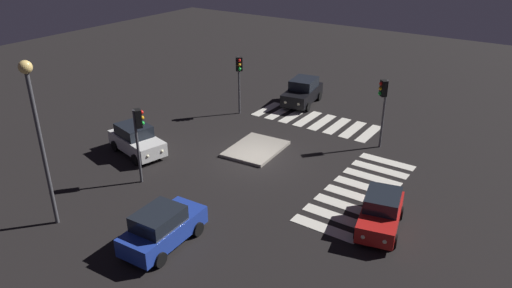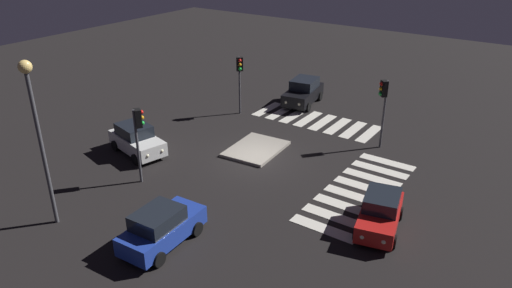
{
  "view_description": "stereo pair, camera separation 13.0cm",
  "coord_description": "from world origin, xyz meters",
  "px_view_note": "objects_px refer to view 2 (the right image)",
  "views": [
    {
      "loc": [
        -20.72,
        -14.13,
        12.64
      ],
      "look_at": [
        0.0,
        0.0,
        1.0
      ],
      "focal_mm": 33.55,
      "sensor_mm": 36.0,
      "label": 1
    },
    {
      "loc": [
        -20.65,
        -14.24,
        12.64
      ],
      "look_at": [
        0.0,
        0.0,
        1.0
      ],
      "focal_mm": 33.55,
      "sensor_mm": 36.0,
      "label": 2
    }
  ],
  "objects_px": {
    "traffic_island": "(256,149)",
    "street_lamp": "(35,117)",
    "traffic_light_west": "(138,128)",
    "car_white": "(137,140)",
    "car_red": "(380,212)",
    "traffic_light_north": "(240,71)",
    "car_black": "(303,92)",
    "traffic_light_east": "(383,97)",
    "car_blue": "(162,227)"
  },
  "relations": [
    {
      "from": "car_black",
      "to": "traffic_light_east",
      "type": "distance_m",
      "value": 9.11
    },
    {
      "from": "car_blue",
      "to": "traffic_light_west",
      "type": "height_order",
      "value": "traffic_light_west"
    },
    {
      "from": "car_blue",
      "to": "traffic_light_north",
      "type": "height_order",
      "value": "traffic_light_north"
    },
    {
      "from": "traffic_island",
      "to": "car_blue",
      "type": "height_order",
      "value": "car_blue"
    },
    {
      "from": "traffic_light_north",
      "to": "car_white",
      "type": "bearing_deg",
      "value": -51.73
    },
    {
      "from": "traffic_light_west",
      "to": "car_black",
      "type": "bearing_deg",
      "value": 28.42
    },
    {
      "from": "traffic_island",
      "to": "traffic_light_east",
      "type": "distance_m",
      "value": 8.18
    },
    {
      "from": "traffic_island",
      "to": "traffic_light_north",
      "type": "distance_m",
      "value": 6.95
    },
    {
      "from": "traffic_island",
      "to": "traffic_light_north",
      "type": "bearing_deg",
      "value": 45.16
    },
    {
      "from": "car_white",
      "to": "traffic_light_north",
      "type": "bearing_deg",
      "value": 95.32
    },
    {
      "from": "traffic_light_north",
      "to": "street_lamp",
      "type": "relative_size",
      "value": 0.55
    },
    {
      "from": "traffic_island",
      "to": "traffic_light_west",
      "type": "distance_m",
      "value": 7.75
    },
    {
      "from": "traffic_light_north",
      "to": "street_lamp",
      "type": "bearing_deg",
      "value": -39.22
    },
    {
      "from": "traffic_island",
      "to": "street_lamp",
      "type": "relative_size",
      "value": 0.52
    },
    {
      "from": "car_blue",
      "to": "traffic_light_west",
      "type": "bearing_deg",
      "value": 51.33
    },
    {
      "from": "traffic_island",
      "to": "street_lamp",
      "type": "distance_m",
      "value": 13.09
    },
    {
      "from": "car_blue",
      "to": "traffic_island",
      "type": "bearing_deg",
      "value": 8.34
    },
    {
      "from": "car_black",
      "to": "traffic_light_east",
      "type": "relative_size",
      "value": 1.07
    },
    {
      "from": "traffic_island",
      "to": "street_lamp",
      "type": "xyz_separation_m",
      "value": [
        -11.59,
        3.24,
        5.15
      ]
    },
    {
      "from": "car_white",
      "to": "car_red",
      "type": "bearing_deg",
      "value": 16.61
    },
    {
      "from": "traffic_light_west",
      "to": "car_red",
      "type": "bearing_deg",
      "value": -43.7
    },
    {
      "from": "car_red",
      "to": "traffic_light_north",
      "type": "relative_size",
      "value": 0.97
    },
    {
      "from": "car_white",
      "to": "traffic_light_east",
      "type": "height_order",
      "value": "traffic_light_east"
    },
    {
      "from": "car_red",
      "to": "traffic_light_north",
      "type": "height_order",
      "value": "traffic_light_north"
    },
    {
      "from": "car_black",
      "to": "car_blue",
      "type": "bearing_deg",
      "value": 2.25
    },
    {
      "from": "car_black",
      "to": "car_white",
      "type": "bearing_deg",
      "value": -25.62
    },
    {
      "from": "traffic_light_north",
      "to": "street_lamp",
      "type": "distance_m",
      "value": 16.15
    },
    {
      "from": "traffic_light_west",
      "to": "street_lamp",
      "type": "height_order",
      "value": "street_lamp"
    },
    {
      "from": "car_white",
      "to": "traffic_light_west",
      "type": "bearing_deg",
      "value": -23.94
    },
    {
      "from": "car_red",
      "to": "street_lamp",
      "type": "relative_size",
      "value": 0.53
    },
    {
      "from": "traffic_island",
      "to": "street_lamp",
      "type": "bearing_deg",
      "value": 164.36
    },
    {
      "from": "car_red",
      "to": "street_lamp",
      "type": "height_order",
      "value": "street_lamp"
    },
    {
      "from": "traffic_light_east",
      "to": "traffic_light_north",
      "type": "height_order",
      "value": "traffic_light_east"
    },
    {
      "from": "traffic_light_east",
      "to": "traffic_light_north",
      "type": "bearing_deg",
      "value": -45.8
    },
    {
      "from": "traffic_island",
      "to": "car_blue",
      "type": "xyz_separation_m",
      "value": [
        -10.01,
        -2.02,
        0.77
      ]
    },
    {
      "from": "car_black",
      "to": "traffic_light_north",
      "type": "relative_size",
      "value": 1.09
    },
    {
      "from": "traffic_island",
      "to": "car_white",
      "type": "distance_m",
      "value": 7.19
    },
    {
      "from": "car_blue",
      "to": "car_black",
      "type": "height_order",
      "value": "car_black"
    },
    {
      "from": "traffic_island",
      "to": "traffic_light_north",
      "type": "xyz_separation_m",
      "value": [
        4.39,
        4.41,
        3.1
      ]
    },
    {
      "from": "car_blue",
      "to": "car_white",
      "type": "xyz_separation_m",
      "value": [
        5.67,
        7.7,
        0.0
      ]
    },
    {
      "from": "car_black",
      "to": "street_lamp",
      "type": "relative_size",
      "value": 0.6
    },
    {
      "from": "car_red",
      "to": "car_black",
      "type": "distance_m",
      "value": 16.6
    },
    {
      "from": "car_blue",
      "to": "car_red",
      "type": "distance_m",
      "value": 9.68
    },
    {
      "from": "car_black",
      "to": "street_lamp",
      "type": "distance_m",
      "value": 20.97
    },
    {
      "from": "car_red",
      "to": "traffic_light_north",
      "type": "distance_m",
      "value": 15.97
    },
    {
      "from": "car_blue",
      "to": "car_red",
      "type": "bearing_deg",
      "value": -51.31
    },
    {
      "from": "car_blue",
      "to": "street_lamp",
      "type": "bearing_deg",
      "value": 103.7
    },
    {
      "from": "car_black",
      "to": "traffic_light_north",
      "type": "height_order",
      "value": "traffic_light_north"
    },
    {
      "from": "car_blue",
      "to": "car_white",
      "type": "bearing_deg",
      "value": 50.58
    },
    {
      "from": "traffic_island",
      "to": "traffic_light_north",
      "type": "relative_size",
      "value": 0.95
    }
  ]
}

